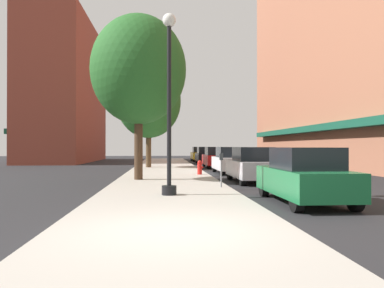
{
  "coord_description": "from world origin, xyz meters",
  "views": [
    {
      "loc": [
        -0.19,
        -7.23,
        1.69
      ],
      "look_at": [
        2.05,
        22.48,
        1.89
      ],
      "focal_mm": 36.08,
      "sensor_mm": 36.0,
      "label": 1
    }
  ],
  "objects_px": {
    "fire_hydrant": "(200,167)",
    "car_silver": "(252,165)",
    "parking_meter_near": "(221,166)",
    "car_yellow": "(200,154)",
    "tree_near": "(139,70)",
    "car_white": "(230,161)",
    "car_black": "(206,155)",
    "car_green": "(304,176)",
    "lamppost": "(169,100)",
    "car_red": "(216,158)",
    "tree_mid": "(149,101)"
  },
  "relations": [
    {
      "from": "lamppost",
      "to": "car_yellow",
      "type": "height_order",
      "value": "lamppost"
    },
    {
      "from": "tree_near",
      "to": "parking_meter_near",
      "type": "bearing_deg",
      "value": -47.75
    },
    {
      "from": "car_green",
      "to": "car_white",
      "type": "relative_size",
      "value": 1.0
    },
    {
      "from": "tree_near",
      "to": "car_silver",
      "type": "distance_m",
      "value": 7.04
    },
    {
      "from": "fire_hydrant",
      "to": "car_white",
      "type": "xyz_separation_m",
      "value": [
        2.13,
        2.22,
        0.29
      ]
    },
    {
      "from": "fire_hydrant",
      "to": "car_silver",
      "type": "xyz_separation_m",
      "value": [
        2.13,
        -3.69,
        0.29
      ]
    },
    {
      "from": "tree_near",
      "to": "car_black",
      "type": "distance_m",
      "value": 20.44
    },
    {
      "from": "car_green",
      "to": "car_white",
      "type": "distance_m",
      "value": 12.61
    },
    {
      "from": "fire_hydrant",
      "to": "car_green",
      "type": "distance_m",
      "value": 10.61
    },
    {
      "from": "tree_near",
      "to": "tree_mid",
      "type": "distance_m",
      "value": 10.93
    },
    {
      "from": "car_white",
      "to": "car_yellow",
      "type": "bearing_deg",
      "value": 90.28
    },
    {
      "from": "lamppost",
      "to": "tree_near",
      "type": "relative_size",
      "value": 0.75
    },
    {
      "from": "lamppost",
      "to": "parking_meter_near",
      "type": "relative_size",
      "value": 4.5
    },
    {
      "from": "tree_mid",
      "to": "car_silver",
      "type": "bearing_deg",
      "value": -65.32
    },
    {
      "from": "car_silver",
      "to": "fire_hydrant",
      "type": "bearing_deg",
      "value": 122.0
    },
    {
      "from": "car_silver",
      "to": "car_black",
      "type": "distance_m",
      "value": 19.77
    },
    {
      "from": "parking_meter_near",
      "to": "car_yellow",
      "type": "relative_size",
      "value": 0.3
    },
    {
      "from": "lamppost",
      "to": "car_green",
      "type": "height_order",
      "value": "lamppost"
    },
    {
      "from": "car_green",
      "to": "car_red",
      "type": "xyz_separation_m",
      "value": [
        0.0,
        19.14,
        0.0
      ]
    },
    {
      "from": "parking_meter_near",
      "to": "car_white",
      "type": "distance_m",
      "value": 9.29
    },
    {
      "from": "fire_hydrant",
      "to": "tree_near",
      "type": "xyz_separation_m",
      "value": [
        -3.23,
        -3.12,
        4.82
      ]
    },
    {
      "from": "parking_meter_near",
      "to": "car_yellow",
      "type": "xyz_separation_m",
      "value": [
        1.95,
        29.41,
        -0.14
      ]
    },
    {
      "from": "tree_near",
      "to": "car_white",
      "type": "bearing_deg",
      "value": 44.89
    },
    {
      "from": "car_red",
      "to": "car_yellow",
      "type": "height_order",
      "value": "same"
    },
    {
      "from": "lamppost",
      "to": "car_silver",
      "type": "xyz_separation_m",
      "value": [
        3.99,
        5.39,
        -2.39
      ]
    },
    {
      "from": "parking_meter_near",
      "to": "fire_hydrant",
      "type": "bearing_deg",
      "value": 91.5
    },
    {
      "from": "parking_meter_near",
      "to": "car_green",
      "type": "distance_m",
      "value": 4.03
    },
    {
      "from": "tree_near",
      "to": "car_silver",
      "type": "height_order",
      "value": "tree_near"
    },
    {
      "from": "tree_mid",
      "to": "car_red",
      "type": "bearing_deg",
      "value": 10.0
    },
    {
      "from": "parking_meter_near",
      "to": "lamppost",
      "type": "bearing_deg",
      "value": -132.74
    },
    {
      "from": "lamppost",
      "to": "parking_meter_near",
      "type": "xyz_separation_m",
      "value": [
        2.04,
        2.21,
        -2.25
      ]
    },
    {
      "from": "car_yellow",
      "to": "fire_hydrant",
      "type": "bearing_deg",
      "value": -95.56
    },
    {
      "from": "tree_mid",
      "to": "car_yellow",
      "type": "bearing_deg",
      "value": 70.26
    },
    {
      "from": "fire_hydrant",
      "to": "car_yellow",
      "type": "distance_m",
      "value": 22.65
    },
    {
      "from": "lamppost",
      "to": "car_white",
      "type": "distance_m",
      "value": 12.22
    },
    {
      "from": "fire_hydrant",
      "to": "tree_mid",
      "type": "distance_m",
      "value": 9.62
    },
    {
      "from": "car_white",
      "to": "car_black",
      "type": "height_order",
      "value": "same"
    },
    {
      "from": "tree_near",
      "to": "car_red",
      "type": "relative_size",
      "value": 1.83
    },
    {
      "from": "car_green",
      "to": "car_silver",
      "type": "relative_size",
      "value": 1.0
    },
    {
      "from": "car_red",
      "to": "tree_mid",
      "type": "bearing_deg",
      "value": -170.7
    },
    {
      "from": "tree_mid",
      "to": "car_silver",
      "type": "distance_m",
      "value": 13.38
    },
    {
      "from": "fire_hydrant",
      "to": "car_black",
      "type": "relative_size",
      "value": 0.18
    },
    {
      "from": "car_yellow",
      "to": "car_black",
      "type": "bearing_deg",
      "value": -90.17
    },
    {
      "from": "car_white",
      "to": "car_red",
      "type": "relative_size",
      "value": 1.0
    },
    {
      "from": "tree_near",
      "to": "car_white",
      "type": "relative_size",
      "value": 1.83
    },
    {
      "from": "parking_meter_near",
      "to": "tree_mid",
      "type": "relative_size",
      "value": 0.17
    },
    {
      "from": "car_green",
      "to": "car_silver",
      "type": "height_order",
      "value": "same"
    },
    {
      "from": "lamppost",
      "to": "car_white",
      "type": "height_order",
      "value": "lamppost"
    },
    {
      "from": "fire_hydrant",
      "to": "car_green",
      "type": "height_order",
      "value": "car_green"
    },
    {
      "from": "fire_hydrant",
      "to": "car_silver",
      "type": "bearing_deg",
      "value": -60.0
    }
  ]
}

